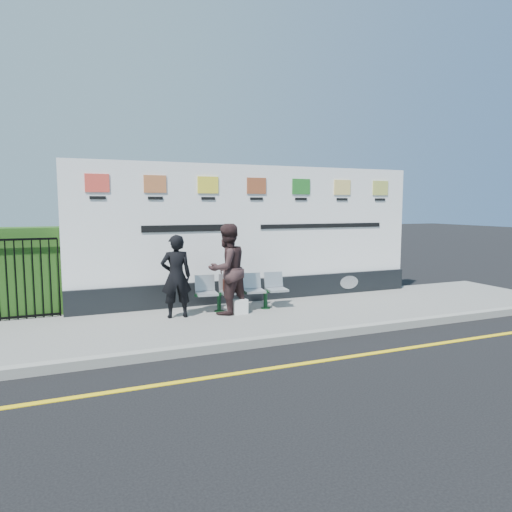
# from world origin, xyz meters

# --- Properties ---
(ground) EXTENTS (80.00, 80.00, 0.00)m
(ground) POSITION_xyz_m (0.00, 0.00, 0.00)
(ground) COLOR black
(pavement) EXTENTS (14.00, 3.00, 0.12)m
(pavement) POSITION_xyz_m (0.00, 2.50, 0.06)
(pavement) COLOR slate
(pavement) RESTS_ON ground
(kerb) EXTENTS (14.00, 0.18, 0.14)m
(kerb) POSITION_xyz_m (0.00, 1.00, 0.07)
(kerb) COLOR gray
(kerb) RESTS_ON ground
(yellow_line) EXTENTS (14.00, 0.10, 0.01)m
(yellow_line) POSITION_xyz_m (0.00, 0.00, 0.00)
(yellow_line) COLOR yellow
(yellow_line) RESTS_ON ground
(billboard) EXTENTS (8.00, 0.30, 3.00)m
(billboard) POSITION_xyz_m (0.50, 3.85, 1.42)
(billboard) COLOR black
(billboard) RESTS_ON pavement
(hedge) EXTENTS (2.35, 0.70, 1.70)m
(hedge) POSITION_xyz_m (-4.58, 4.30, 0.97)
(hedge) COLOR #265018
(hedge) RESTS_ON pavement
(bench) EXTENTS (1.91, 0.68, 0.40)m
(bench) POSITION_xyz_m (-0.12, 3.01, 0.32)
(bench) COLOR #B3B7BC
(bench) RESTS_ON pavement
(woman_left) EXTENTS (0.60, 0.42, 1.58)m
(woman_left) POSITION_xyz_m (-1.50, 2.91, 0.91)
(woman_left) COLOR black
(woman_left) RESTS_ON pavement
(woman_right) EXTENTS (1.05, 0.94, 1.77)m
(woman_right) POSITION_xyz_m (-0.50, 2.83, 1.01)
(woman_right) COLOR #332122
(woman_right) RESTS_ON pavement
(handbag_brown) EXTENTS (0.34, 0.20, 0.25)m
(handbag_brown) POSITION_xyz_m (-0.36, 3.03, 0.65)
(handbag_brown) COLOR black
(handbag_brown) RESTS_ON bench
(carrier_bag_white) EXTENTS (0.29, 0.17, 0.29)m
(carrier_bag_white) POSITION_xyz_m (-0.29, 2.71, 0.26)
(carrier_bag_white) COLOR silver
(carrier_bag_white) RESTS_ON pavement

